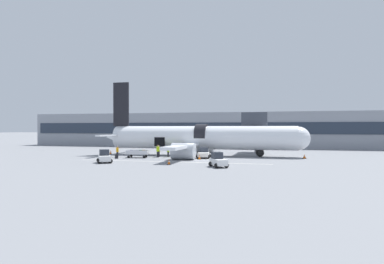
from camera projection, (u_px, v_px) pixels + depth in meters
name	position (u px, v px, depth m)	size (l,w,h in m)	color
ground_plane	(198.00, 159.00, 47.29)	(500.00, 500.00, 0.00)	slate
apron_marking_line	(171.00, 162.00, 43.90)	(25.47, 0.45, 0.01)	silver
terminal_strip	(231.00, 130.00, 80.34)	(97.36, 11.72, 7.84)	gray
jet_bridge_stub	(256.00, 125.00, 57.70)	(4.00, 10.50, 6.83)	#4C4C51
airplane	(199.00, 138.00, 53.91)	(32.92, 27.22, 11.97)	white
baggage_tug_lead	(104.00, 157.00, 42.74)	(2.54, 2.80, 1.64)	white
baggage_tug_mid	(204.00, 153.00, 49.55)	(2.20, 3.27, 1.54)	silver
baggage_tug_rear	(218.00, 161.00, 38.11)	(2.49, 3.03, 1.66)	white
baggage_cart_loading	(138.00, 154.00, 50.11)	(4.20, 2.31, 1.15)	silver
ground_crew_loader_a	(158.00, 151.00, 50.74)	(0.42, 0.63, 1.84)	black
ground_crew_loader_b	(159.00, 151.00, 51.70)	(0.57, 0.52, 1.68)	black
ground_crew_driver	(168.00, 151.00, 51.42)	(0.52, 0.52, 1.64)	#2D2D33
ground_crew_supervisor	(117.00, 151.00, 50.82)	(0.42, 0.58, 1.65)	black
suitcase_on_tarmac_upright	(117.00, 157.00, 48.58)	(0.53, 0.34, 0.63)	black
safety_cone_nose	(304.00, 156.00, 48.66)	(0.62, 0.62, 0.63)	black
safety_cone_engine_left	(169.00, 162.00, 40.79)	(0.46, 0.46, 0.68)	black
safety_cone_wingtip	(199.00, 157.00, 47.36)	(0.49, 0.49, 0.67)	black
safety_cone_tail	(111.00, 152.00, 56.92)	(0.54, 0.54, 0.66)	black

